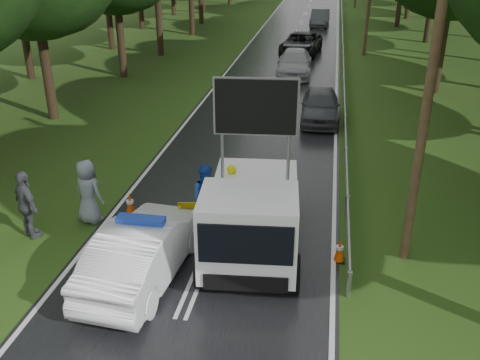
% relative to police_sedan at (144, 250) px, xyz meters
% --- Properties ---
extents(ground, '(160.00, 160.00, 0.00)m').
position_rel_police_sedan_xyz_m(ground, '(1.28, 0.04, -0.78)').
color(ground, '#234614').
rests_on(ground, ground).
extents(road, '(7.00, 140.00, 0.02)m').
position_rel_police_sedan_xyz_m(road, '(1.28, 30.04, -0.77)').
color(road, black).
rests_on(road, ground).
extents(guardrail, '(0.12, 60.06, 0.70)m').
position_rel_police_sedan_xyz_m(guardrail, '(4.98, 29.71, -0.23)').
color(guardrail, gray).
rests_on(guardrail, ground).
extents(utility_pole_near, '(1.40, 0.24, 10.00)m').
position_rel_police_sedan_xyz_m(utility_pole_near, '(6.48, 2.04, 4.28)').
color(utility_pole_near, '#402E1D').
rests_on(utility_pole_near, ground).
extents(police_sedan, '(2.02, 4.84, 1.71)m').
position_rel_police_sedan_xyz_m(police_sedan, '(0.00, 0.00, 0.00)').
color(police_sedan, white).
rests_on(police_sedan, ground).
extents(work_truck, '(2.89, 5.69, 4.39)m').
position_rel_police_sedan_xyz_m(work_truck, '(2.45, 1.54, 0.41)').
color(work_truck, gray).
rests_on(work_truck, ground).
extents(barrier, '(2.78, 0.52, 1.16)m').
position_rel_police_sedan_xyz_m(barrier, '(1.74, 2.14, 0.10)').
color(barrier, '#DDBD0C').
rests_on(barrier, ground).
extents(officer, '(0.69, 0.55, 1.64)m').
position_rel_police_sedan_xyz_m(officer, '(1.51, 3.61, 0.04)').
color(officer, '#FCFA0D').
rests_on(officer, ground).
extents(civilian, '(1.13, 0.99, 1.98)m').
position_rel_police_sedan_xyz_m(civilian, '(1.02, 2.65, 0.21)').
color(civilian, '#183A9C').
rests_on(civilian, ground).
extents(bystander_mid, '(1.25, 1.08, 2.01)m').
position_rel_police_sedan_xyz_m(bystander_mid, '(-3.81, 1.35, 0.22)').
color(bystander_mid, '#46484E').
rests_on(bystander_mid, ground).
extents(bystander_right, '(1.11, 0.92, 1.96)m').
position_rel_police_sedan_xyz_m(bystander_right, '(-2.52, 2.47, 0.20)').
color(bystander_right, gray).
rests_on(bystander_right, ground).
extents(queue_car_first, '(1.83, 4.28, 1.44)m').
position_rel_police_sedan_xyz_m(queue_car_first, '(3.88, 13.06, -0.06)').
color(queue_car_first, '#3E4145').
rests_on(queue_car_first, ground).
extents(queue_car_second, '(2.12, 4.95, 1.42)m').
position_rel_police_sedan_xyz_m(queue_car_second, '(2.08, 21.50, -0.07)').
color(queue_car_second, '#A1A3A9').
rests_on(queue_car_second, ground).
extents(queue_car_third, '(2.98, 5.53, 1.47)m').
position_rel_police_sedan_xyz_m(queue_car_third, '(2.08, 27.50, -0.04)').
color(queue_car_third, black).
rests_on(queue_car_third, ground).
extents(queue_car_fourth, '(1.70, 4.49, 1.46)m').
position_rel_police_sedan_xyz_m(queue_car_fourth, '(2.99, 40.17, -0.05)').
color(queue_car_fourth, '#404347').
rests_on(queue_car_fourth, ground).
extents(cone_center, '(0.36, 0.36, 0.77)m').
position_rel_police_sedan_xyz_m(cone_center, '(0.60, 2.04, -0.41)').
color(cone_center, black).
rests_on(cone_center, ground).
extents(cone_far, '(0.35, 0.35, 0.75)m').
position_rel_police_sedan_xyz_m(cone_far, '(2.68, 4.21, -0.42)').
color(cone_far, black).
rests_on(cone_far, ground).
extents(cone_left_mid, '(0.35, 0.35, 0.75)m').
position_rel_police_sedan_xyz_m(cone_left_mid, '(-1.50, 3.04, -0.42)').
color(cone_left_mid, black).
rests_on(cone_left_mid, ground).
extents(cone_right, '(0.32, 0.32, 0.67)m').
position_rel_police_sedan_xyz_m(cone_right, '(4.77, 1.54, -0.46)').
color(cone_right, black).
rests_on(cone_right, ground).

